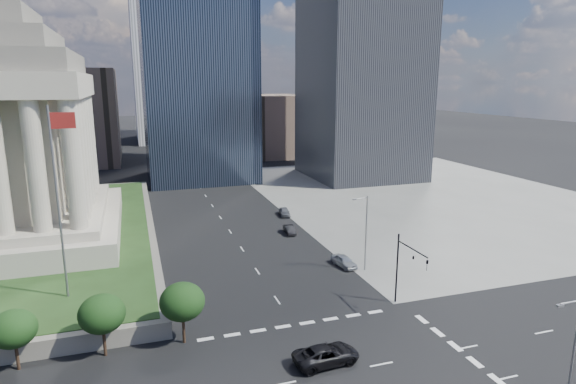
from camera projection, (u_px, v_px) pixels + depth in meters
name	position (u px, v px, depth m)	size (l,w,h in m)	color
ground	(191.00, 175.00, 128.57)	(500.00, 500.00, 0.00)	black
sidewalk_ne	(425.00, 195.00, 105.36)	(68.00, 90.00, 0.03)	slate
flagpole	(59.00, 193.00, 48.61)	(2.52, 0.24, 20.00)	slate
midrise_glass	(196.00, 58.00, 117.87)	(26.00, 26.00, 60.00)	black
building_filler_ne	(274.00, 125.00, 163.82)	(20.00, 30.00, 20.00)	brown
building_filler_nw	(76.00, 117.00, 144.22)	(24.00, 30.00, 28.00)	brown
traffic_signal_ne	(406.00, 263.00, 51.16)	(0.30, 5.74, 8.00)	black
street_lamp_south	(571.00, 356.00, 33.06)	(2.13, 0.22, 10.00)	slate
street_lamp_north	(365.00, 229.00, 61.80)	(2.13, 0.22, 10.00)	slate
pickup_truck	(326.00, 355.00, 42.00)	(2.74, 5.94, 1.65)	black
parked_sedan_near	(344.00, 261.00, 64.26)	(4.41, 1.77, 1.50)	#9FA3A8
parked_sedan_mid	(289.00, 230.00, 78.25)	(1.39, 3.98, 1.31)	black
parked_sedan_far	(285.00, 212.00, 88.73)	(1.77, 4.40, 1.50)	#595B60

